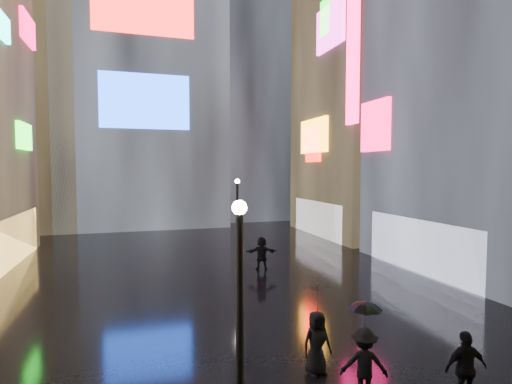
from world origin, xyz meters
name	(u,v)px	position (x,y,z in m)	size (l,w,h in m)	color
ground	(213,274)	(0.00, 20.00, 0.00)	(140.00, 140.00, 0.00)	black
building_right_mid	(496,9)	(15.98, 17.01, 14.99)	(10.28, 13.70, 30.00)	black
building_right_far	(369,77)	(15.98, 30.00, 13.98)	(10.28, 12.00, 28.00)	black
tower_main	(142,27)	(-3.00, 43.97, 21.01)	(16.00, 14.20, 42.00)	black
tower_flank_right	(245,77)	(9.00, 46.00, 17.00)	(12.00, 12.00, 34.00)	black
tower_flank_left	(24,94)	(-14.00, 42.00, 13.00)	(10.00, 10.00, 26.00)	black
lamp_near	(240,312)	(-2.12, 6.20, 2.94)	(0.30, 0.30, 5.20)	black
lamp_far	(237,215)	(1.99, 22.43, 2.94)	(0.30, 0.30, 5.20)	black
pedestrian_2	(364,364)	(1.35, 7.12, 0.92)	(1.18, 0.68, 1.83)	black
pedestrian_3	(466,368)	(3.62, 6.20, 0.92)	(1.08, 0.45, 1.84)	black
pedestrian_4	(317,343)	(0.77, 8.64, 0.89)	(0.87, 0.57, 1.79)	black
pedestrian_5	(262,253)	(2.86, 20.20, 0.96)	(1.77, 0.56, 1.91)	black
umbrella_1	(365,314)	(1.35, 7.12, 2.19)	(0.81, 0.81, 0.71)	black
umbrella_2	(317,298)	(0.77, 8.64, 2.20)	(0.89, 0.91, 0.82)	black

